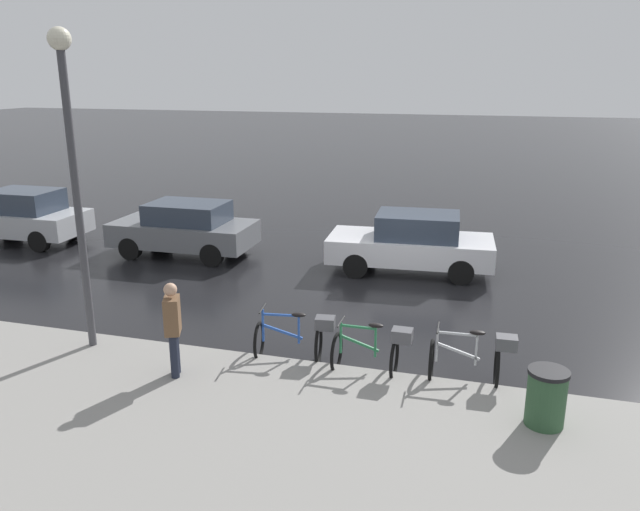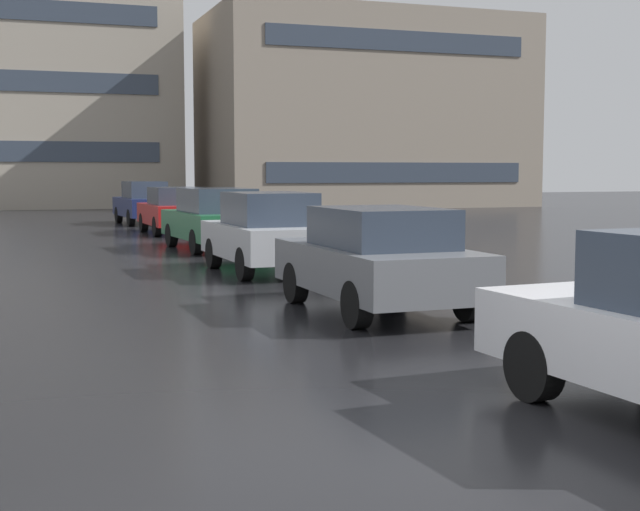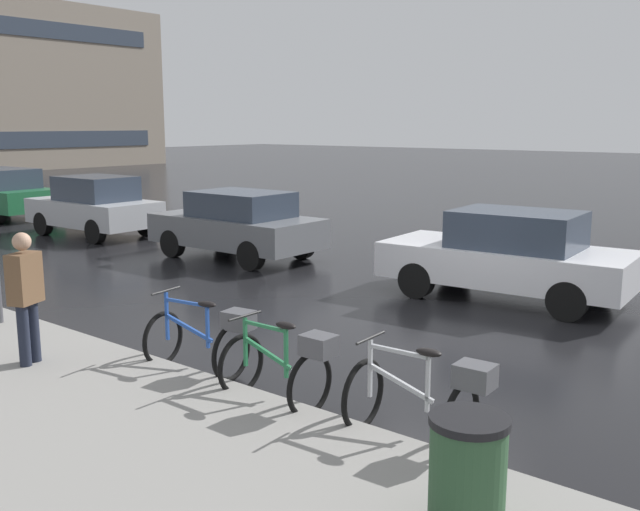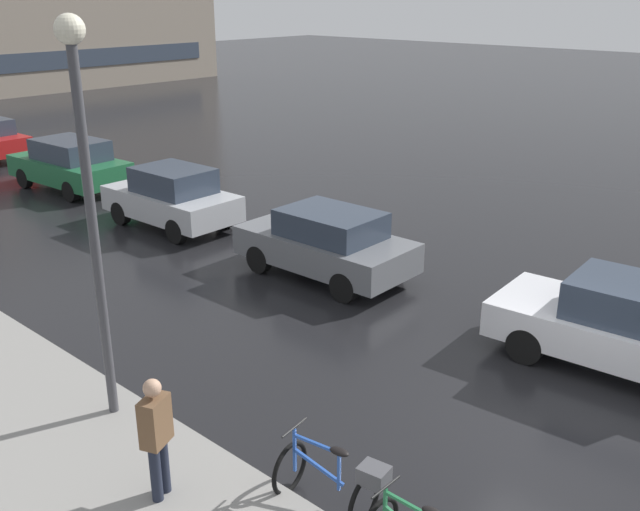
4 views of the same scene
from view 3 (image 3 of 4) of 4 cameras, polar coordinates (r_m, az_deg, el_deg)
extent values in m
plane|color=black|center=(10.84, 8.82, -5.97)|extent=(140.00, 140.00, 0.00)
torus|color=black|center=(7.30, 3.47, -11.06)|extent=(0.74, 0.09, 0.74)
torus|color=black|center=(6.83, 11.19, -12.83)|extent=(0.74, 0.09, 0.74)
cube|color=#ADAFB5|center=(6.86, 8.62, -10.11)|extent=(0.04, 0.04, 0.56)
cube|color=#ADAFB5|center=(7.16, 4.04, -9.00)|extent=(0.04, 0.04, 0.59)
cube|color=#ADAFB5|center=(6.93, 6.32, -7.64)|extent=(0.06, 0.64, 0.04)
cube|color=#ADAFB5|center=(7.02, 6.46, -10.08)|extent=(0.07, 0.73, 0.26)
ellipsoid|color=black|center=(6.76, 8.69, -7.67)|extent=(0.15, 0.27, 0.07)
cylinder|color=black|center=(7.06, 4.07, -6.59)|extent=(0.50, 0.05, 0.03)
cube|color=#4C4C51|center=(6.62, 12.29, -9.41)|extent=(0.29, 0.35, 0.22)
torus|color=black|center=(8.23, -6.33, -8.66)|extent=(0.71, 0.06, 0.71)
torus|color=black|center=(7.59, -0.82, -10.29)|extent=(0.71, 0.06, 0.71)
cube|color=#237042|center=(7.70, -2.73, -7.81)|extent=(0.04, 0.04, 0.55)
cube|color=#237042|center=(8.09, -5.99, -6.89)|extent=(0.04, 0.04, 0.56)
cube|color=#237042|center=(7.82, -4.43, -5.67)|extent=(0.04, 0.61, 0.04)
cube|color=#237042|center=(7.89, -4.26, -7.78)|extent=(0.04, 0.69, 0.25)
ellipsoid|color=black|center=(7.61, -2.75, -5.61)|extent=(0.14, 0.26, 0.07)
cylinder|color=black|center=(8.01, -6.03, -4.83)|extent=(0.50, 0.03, 0.03)
cube|color=#4C4C51|center=(7.37, -0.10, -7.20)|extent=(0.28, 0.34, 0.22)
torus|color=black|center=(9.34, -12.45, -6.51)|extent=(0.71, 0.16, 0.71)
torus|color=black|center=(8.65, -7.10, -7.72)|extent=(0.71, 0.16, 0.71)
cube|color=#234CA8|center=(8.79, -8.98, -5.70)|extent=(0.04, 0.04, 0.52)
cube|color=#234CA8|center=(9.20, -12.15, -4.76)|extent=(0.04, 0.04, 0.62)
cube|color=#234CA8|center=(8.93, -10.66, -3.71)|extent=(0.13, 0.66, 0.04)
cube|color=#234CA8|center=(9.00, -10.46, -5.72)|extent=(0.14, 0.74, 0.27)
ellipsoid|color=black|center=(8.72, -9.04, -3.87)|extent=(0.17, 0.28, 0.07)
cylinder|color=black|center=(9.12, -12.23, -2.77)|extent=(0.50, 0.10, 0.03)
cube|color=#4C4C51|center=(8.46, -6.53, -5.16)|extent=(0.32, 0.38, 0.22)
cube|color=silver|center=(12.90, 14.63, -0.65)|extent=(2.14, 4.37, 0.62)
cube|color=#2D3847|center=(12.74, 15.48, 2.03)|extent=(1.65, 2.20, 0.63)
cylinder|color=black|center=(12.74, 7.72, -1.96)|extent=(0.27, 0.65, 0.64)
cylinder|color=black|center=(14.18, 10.74, -0.77)|extent=(0.27, 0.65, 0.64)
cylinder|color=black|center=(11.81, 19.18, -3.45)|extent=(0.27, 0.65, 0.64)
cylinder|color=black|center=(13.36, 21.09, -2.00)|extent=(0.27, 0.65, 0.64)
cube|color=slate|center=(16.43, -6.70, 2.03)|extent=(1.94, 4.04, 0.65)
cube|color=#2D3847|center=(16.24, -6.35, 4.10)|extent=(1.57, 2.17, 0.57)
cylinder|color=black|center=(16.82, -11.71, 0.95)|extent=(0.23, 0.64, 0.64)
cylinder|color=black|center=(17.94, -7.63, 1.66)|extent=(0.23, 0.64, 0.64)
cylinder|color=black|center=(15.03, -5.54, 0.00)|extent=(0.23, 0.64, 0.64)
cylinder|color=black|center=(16.27, -1.48, 0.85)|extent=(0.23, 0.64, 0.64)
cube|color=#B2B5BA|center=(20.60, -17.64, 3.34)|extent=(1.94, 3.90, 0.67)
cube|color=#2D3847|center=(20.41, -17.50, 5.15)|extent=(1.56, 2.04, 0.65)
cylinder|color=black|center=(21.19, -21.27, 2.40)|extent=(0.24, 0.65, 0.64)
cylinder|color=black|center=(22.08, -17.65, 2.92)|extent=(0.24, 0.65, 0.64)
cylinder|color=black|center=(19.21, -17.53, 1.85)|extent=(0.24, 0.65, 0.64)
cylinder|color=black|center=(20.18, -13.73, 2.44)|extent=(0.24, 0.65, 0.64)
cube|color=#2D3847|center=(25.33, -24.22, 5.66)|extent=(1.71, 2.41, 0.63)
cylinder|color=black|center=(27.11, -24.09, 3.82)|extent=(0.26, 0.65, 0.64)
cylinder|color=black|center=(24.91, -21.02, 3.52)|extent=(0.26, 0.65, 0.64)
cylinder|color=#1E2333|center=(9.42, -22.58, -6.34)|extent=(0.14, 0.14, 0.90)
cylinder|color=#1E2333|center=(9.55, -21.90, -6.06)|extent=(0.14, 0.14, 0.90)
cube|color=brown|center=(9.30, -22.57, -1.69)|extent=(0.46, 0.37, 0.62)
sphere|color=tan|center=(9.23, -22.76, 1.04)|extent=(0.22, 0.22, 0.22)
cylinder|color=#2D5133|center=(5.52, 11.67, -17.58)|extent=(0.56, 0.56, 0.94)
cylinder|color=black|center=(5.31, 11.87, -12.81)|extent=(0.58, 0.58, 0.06)
cube|color=gray|center=(56.14, -23.35, 12.22)|extent=(18.38, 10.30, 11.07)
cube|color=#333D4C|center=(51.58, -20.33, 8.70)|extent=(15.07, 0.06, 1.10)
cube|color=#333D4C|center=(51.92, -20.84, 16.53)|extent=(15.07, 0.06, 1.10)
camera|label=1|loc=(5.57, -108.59, 17.69)|focal=35.00mm
camera|label=2|loc=(6.31, 41.75, -1.17)|focal=50.00mm
camera|label=4|loc=(3.44, -60.26, 66.31)|focal=40.00mm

